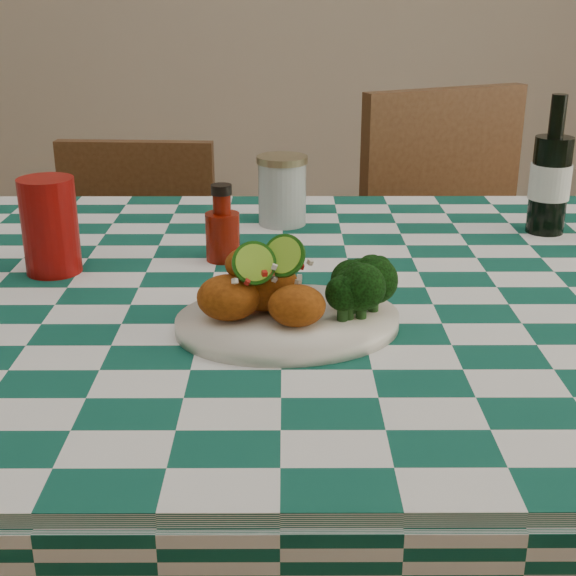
{
  "coord_description": "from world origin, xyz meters",
  "views": [
    {
      "loc": [
        0.0,
        -1.07,
        1.2
      ],
      "look_at": [
        0.01,
        -0.15,
        0.84
      ],
      "focal_mm": 50.0,
      "sensor_mm": 36.0,
      "label": 1
    }
  ],
  "objects_px": {
    "fried_chicken_pile": "(273,280)",
    "dining_table": "(283,516)",
    "plate": "(288,322)",
    "ketchup_bottle": "(222,223)",
    "red_tumbler": "(50,226)",
    "beer_bottle": "(552,165)",
    "mason_jar": "(282,190)",
    "wooden_chair_right": "(482,306)",
    "wooden_chair_left": "(128,330)"
  },
  "relations": [
    {
      "from": "plate",
      "to": "beer_bottle",
      "type": "height_order",
      "value": "beer_bottle"
    },
    {
      "from": "wooden_chair_left",
      "to": "dining_table",
      "type": "bearing_deg",
      "value": -58.14
    },
    {
      "from": "dining_table",
      "to": "red_tumbler",
      "type": "height_order",
      "value": "red_tumbler"
    },
    {
      "from": "fried_chicken_pile",
      "to": "wooden_chair_right",
      "type": "distance_m",
      "value": 1.02
    },
    {
      "from": "red_tumbler",
      "to": "wooden_chair_right",
      "type": "xyz_separation_m",
      "value": [
        0.81,
        0.61,
        -0.38
      ]
    },
    {
      "from": "fried_chicken_pile",
      "to": "red_tumbler",
      "type": "distance_m",
      "value": 0.39
    },
    {
      "from": "dining_table",
      "to": "wooden_chair_left",
      "type": "distance_m",
      "value": 0.77
    },
    {
      "from": "dining_table",
      "to": "beer_bottle",
      "type": "bearing_deg",
      "value": 30.6
    },
    {
      "from": "fried_chicken_pile",
      "to": "ketchup_bottle",
      "type": "xyz_separation_m",
      "value": [
        -0.08,
        0.27,
        -0.0
      ]
    },
    {
      "from": "ketchup_bottle",
      "to": "wooden_chair_left",
      "type": "relative_size",
      "value": 0.14
    },
    {
      "from": "fried_chicken_pile",
      "to": "red_tumbler",
      "type": "height_order",
      "value": "red_tumbler"
    },
    {
      "from": "dining_table",
      "to": "mason_jar",
      "type": "relative_size",
      "value": 13.48
    },
    {
      "from": "plate",
      "to": "red_tumbler",
      "type": "distance_m",
      "value": 0.42
    },
    {
      "from": "dining_table",
      "to": "beer_bottle",
      "type": "height_order",
      "value": "beer_bottle"
    },
    {
      "from": "red_tumbler",
      "to": "fried_chicken_pile",
      "type": "bearing_deg",
      "value": -32.75
    },
    {
      "from": "beer_bottle",
      "to": "ketchup_bottle",
      "type": "bearing_deg",
      "value": -164.94
    },
    {
      "from": "beer_bottle",
      "to": "wooden_chair_left",
      "type": "bearing_deg",
      "value": 153.68
    },
    {
      "from": "fried_chicken_pile",
      "to": "wooden_chair_left",
      "type": "xyz_separation_m",
      "value": [
        -0.36,
        0.82,
        -0.43
      ]
    },
    {
      "from": "fried_chicken_pile",
      "to": "dining_table",
      "type": "bearing_deg",
      "value": 85.67
    },
    {
      "from": "dining_table",
      "to": "wooden_chair_right",
      "type": "relative_size",
      "value": 1.73
    },
    {
      "from": "ketchup_bottle",
      "to": "plate",
      "type": "bearing_deg",
      "value": -69.42
    },
    {
      "from": "wooden_chair_right",
      "to": "red_tumbler",
      "type": "bearing_deg",
      "value": -167.36
    },
    {
      "from": "plate",
      "to": "wooden_chair_left",
      "type": "relative_size",
      "value": 0.34
    },
    {
      "from": "wooden_chair_right",
      "to": "mason_jar",
      "type": "bearing_deg",
      "value": -167.21
    },
    {
      "from": "plate",
      "to": "wooden_chair_left",
      "type": "xyz_separation_m",
      "value": [
        -0.38,
        0.82,
        -0.38
      ]
    },
    {
      "from": "plate",
      "to": "wooden_chair_right",
      "type": "height_order",
      "value": "wooden_chair_right"
    },
    {
      "from": "wooden_chair_left",
      "to": "wooden_chair_right",
      "type": "xyz_separation_m",
      "value": [
        0.84,
        -0.0,
        0.06
      ]
    },
    {
      "from": "mason_jar",
      "to": "fried_chicken_pile",
      "type": "bearing_deg",
      "value": -91.26
    },
    {
      "from": "plate",
      "to": "red_tumbler",
      "type": "xyz_separation_m",
      "value": [
        -0.35,
        0.21,
        0.06
      ]
    },
    {
      "from": "wooden_chair_right",
      "to": "fried_chicken_pile",
      "type": "bearing_deg",
      "value": -144.52
    },
    {
      "from": "fried_chicken_pile",
      "to": "mason_jar",
      "type": "distance_m",
      "value": 0.47
    },
    {
      "from": "ketchup_bottle",
      "to": "wooden_chair_left",
      "type": "xyz_separation_m",
      "value": [
        -0.28,
        0.56,
        -0.43
      ]
    },
    {
      "from": "red_tumbler",
      "to": "wooden_chair_left",
      "type": "relative_size",
      "value": 0.17
    },
    {
      "from": "plate",
      "to": "red_tumbler",
      "type": "bearing_deg",
      "value": 148.68
    },
    {
      "from": "fried_chicken_pile",
      "to": "mason_jar",
      "type": "xyz_separation_m",
      "value": [
        0.01,
        0.47,
        -0.0
      ]
    },
    {
      "from": "red_tumbler",
      "to": "ketchup_bottle",
      "type": "distance_m",
      "value": 0.26
    },
    {
      "from": "fried_chicken_pile",
      "to": "ketchup_bottle",
      "type": "relative_size",
      "value": 1.22
    },
    {
      "from": "ketchup_bottle",
      "to": "dining_table",
      "type": "bearing_deg",
      "value": -52.83
    },
    {
      "from": "red_tumbler",
      "to": "plate",
      "type": "bearing_deg",
      "value": -31.32
    },
    {
      "from": "plate",
      "to": "fried_chicken_pile",
      "type": "bearing_deg",
      "value": 180.0
    },
    {
      "from": "plate",
      "to": "mason_jar",
      "type": "relative_size",
      "value": 2.29
    },
    {
      "from": "beer_bottle",
      "to": "plate",
      "type": "bearing_deg",
      "value": -137.18
    },
    {
      "from": "plate",
      "to": "ketchup_bottle",
      "type": "xyz_separation_m",
      "value": [
        -0.1,
        0.27,
        0.05
      ]
    },
    {
      "from": "red_tumbler",
      "to": "wooden_chair_left",
      "type": "height_order",
      "value": "red_tumbler"
    },
    {
      "from": "ketchup_bottle",
      "to": "beer_bottle",
      "type": "xyz_separation_m",
      "value": [
        0.55,
        0.15,
        0.06
      ]
    },
    {
      "from": "beer_bottle",
      "to": "wooden_chair_right",
      "type": "xyz_separation_m",
      "value": [
        0.01,
        0.41,
        -0.42
      ]
    },
    {
      "from": "fried_chicken_pile",
      "to": "ketchup_bottle",
      "type": "height_order",
      "value": "ketchup_bottle"
    },
    {
      "from": "red_tumbler",
      "to": "beer_bottle",
      "type": "height_order",
      "value": "beer_bottle"
    },
    {
      "from": "red_tumbler",
      "to": "wooden_chair_right",
      "type": "distance_m",
      "value": 1.08
    },
    {
      "from": "ketchup_bottle",
      "to": "wooden_chair_right",
      "type": "relative_size",
      "value": 0.13
    }
  ]
}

